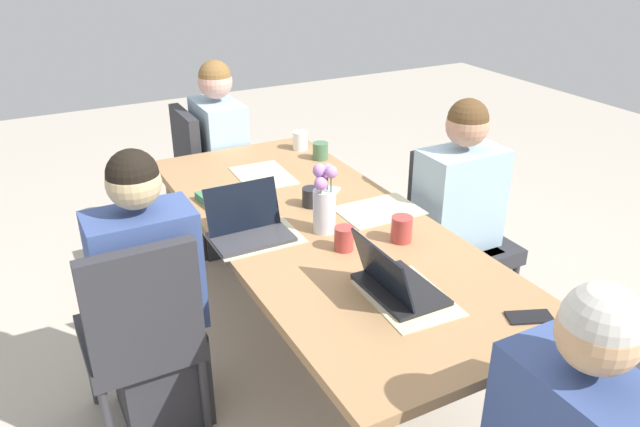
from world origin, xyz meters
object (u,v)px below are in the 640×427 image
at_px(coffee_mug_near_right, 320,151).
at_px(coffee_mug_centre_right, 402,229).
at_px(chair_near_right_near, 455,227).
at_px(coffee_mug_centre_left, 311,197).
at_px(phone_silver, 329,193).
at_px(coffee_mug_near_left, 344,238).
at_px(dining_table, 320,239).
at_px(laptop_far_left_mid, 248,227).
at_px(person_head_right_left_far, 222,169).
at_px(chair_far_left_mid, 141,329).
at_px(coffee_mug_far_left, 300,141).
at_px(laptop_head_left_left_near, 394,283).
at_px(flower_vase, 324,200).
at_px(phone_black, 529,317).
at_px(person_near_right_near, 456,231).
at_px(person_far_left_mid, 151,309).
at_px(book_red_cover, 218,199).
at_px(chair_head_right_left_far, 207,172).

bearing_deg(coffee_mug_near_right, coffee_mug_centre_right, 171.33).
height_order(chair_near_right_near, coffee_mug_centre_left, chair_near_right_near).
relative_size(coffee_mug_centre_right, phone_silver, 0.71).
bearing_deg(chair_near_right_near, coffee_mug_near_left, 109.84).
bearing_deg(dining_table, coffee_mug_near_left, 175.02).
bearing_deg(chair_near_right_near, laptop_far_left_mid, 91.37).
bearing_deg(person_head_right_left_far, chair_far_left_mid, 149.28).
bearing_deg(coffee_mug_far_left, chair_near_right_near, -150.73).
bearing_deg(dining_table, laptop_head_left_left_near, 177.47).
height_order(chair_far_left_mid, flower_vase, flower_vase).
bearing_deg(phone_black, dining_table, -50.43).
distance_m(chair_near_right_near, person_near_right_near, 0.10).
relative_size(coffee_mug_far_left, phone_black, 0.69).
height_order(person_head_right_left_far, coffee_mug_centre_right, person_head_right_left_far).
height_order(person_head_right_left_far, laptop_head_left_left_near, person_head_right_left_far).
bearing_deg(flower_vase, laptop_head_left_left_near, 178.95).
relative_size(laptop_head_left_left_near, coffee_mug_centre_left, 3.69).
height_order(coffee_mug_near_left, phone_black, coffee_mug_near_left).
relative_size(laptop_far_left_mid, coffee_mug_far_left, 3.09).
height_order(dining_table, coffee_mug_centre_right, coffee_mug_centre_right).
xyz_separation_m(flower_vase, coffee_mug_centre_left, (0.25, -0.07, -0.10)).
bearing_deg(person_far_left_mid, dining_table, -91.12).
xyz_separation_m(chair_far_left_mid, laptop_far_left_mid, (0.09, -0.49, 0.28)).
distance_m(laptop_head_left_left_near, coffee_mug_near_right, 1.37).
distance_m(coffee_mug_near_right, coffee_mug_centre_right, 1.00).
relative_size(person_far_left_mid, flower_vase, 3.95).
relative_size(coffee_mug_centre_right, coffee_mug_far_left, 1.03).
relative_size(coffee_mug_near_right, book_red_cover, 0.46).
bearing_deg(phone_silver, person_near_right_near, 110.90).
relative_size(dining_table, person_far_left_mid, 1.84).
height_order(coffee_mug_near_right, coffee_mug_centre_left, coffee_mug_near_right).
bearing_deg(person_near_right_near, coffee_mug_far_left, 24.17).
relative_size(person_near_right_near, coffee_mug_centre_left, 13.76).
bearing_deg(phone_silver, coffee_mug_near_right, -155.21).
relative_size(dining_table, phone_black, 14.66).
bearing_deg(dining_table, coffee_mug_near_right, -28.00).
relative_size(person_near_right_near, coffee_mug_near_right, 12.85).
bearing_deg(flower_vase, person_far_left_mid, 83.58).
height_order(chair_head_right_left_far, flower_vase, flower_vase).
bearing_deg(phone_black, chair_far_left_mid, -16.11).
bearing_deg(person_head_right_left_far, flower_vase, 178.89).
bearing_deg(phone_black, coffee_mug_near_right, -70.46).
bearing_deg(chair_near_right_near, laptop_head_left_left_near, 128.32).
xyz_separation_m(book_red_cover, phone_black, (-1.35, -0.60, -0.01)).
xyz_separation_m(coffee_mug_near_right, coffee_mug_centre_left, (-0.52, 0.32, -0.00)).
height_order(chair_near_right_near, coffee_mug_centre_right, chair_near_right_near).
bearing_deg(coffee_mug_far_left, coffee_mug_near_left, 162.12).
height_order(chair_near_right_near, book_red_cover, chair_near_right_near).
distance_m(chair_near_right_near, laptop_head_left_left_near, 1.11).
height_order(coffee_mug_centre_right, phone_black, coffee_mug_centre_right).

